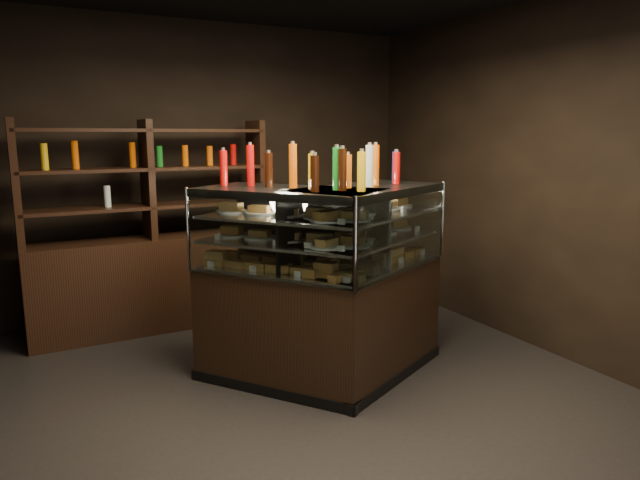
# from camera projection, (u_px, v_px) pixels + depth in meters

# --- Properties ---
(ground) EXTENTS (5.00, 5.00, 0.00)m
(ground) POSITION_uv_depth(u_px,v_px,m) (279.00, 406.00, 3.96)
(ground) COLOR black
(ground) RESTS_ON ground
(room_shell) EXTENTS (5.02, 5.02, 3.01)m
(room_shell) POSITION_uv_depth(u_px,v_px,m) (275.00, 122.00, 3.61)
(room_shell) COLOR black
(room_shell) RESTS_ON ground
(display_case) EXTENTS (2.03, 1.50, 1.49)m
(display_case) POSITION_uv_depth(u_px,v_px,m) (328.00, 315.00, 4.38)
(display_case) COLOR black
(display_case) RESTS_ON ground
(food_display) EXTENTS (1.64, 1.08, 0.46)m
(food_display) POSITION_uv_depth(u_px,v_px,m) (328.00, 235.00, 4.26)
(food_display) COLOR gold
(food_display) RESTS_ON display_case
(bottles_top) EXTENTS (1.47, 0.94, 0.30)m
(bottles_top) POSITION_uv_depth(u_px,v_px,m) (328.00, 168.00, 4.18)
(bottles_top) COLOR #0F38B2
(bottles_top) RESTS_ON display_case
(potted_conifer) EXTENTS (0.33, 0.33, 0.70)m
(potted_conifer) POSITION_uv_depth(u_px,v_px,m) (419.00, 305.00, 4.95)
(potted_conifer) COLOR black
(potted_conifer) RESTS_ON ground
(back_shelving) EXTENTS (2.26, 0.52, 2.00)m
(back_shelving) POSITION_uv_depth(u_px,v_px,m) (152.00, 267.00, 5.46)
(back_shelving) COLOR black
(back_shelving) RESTS_ON ground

